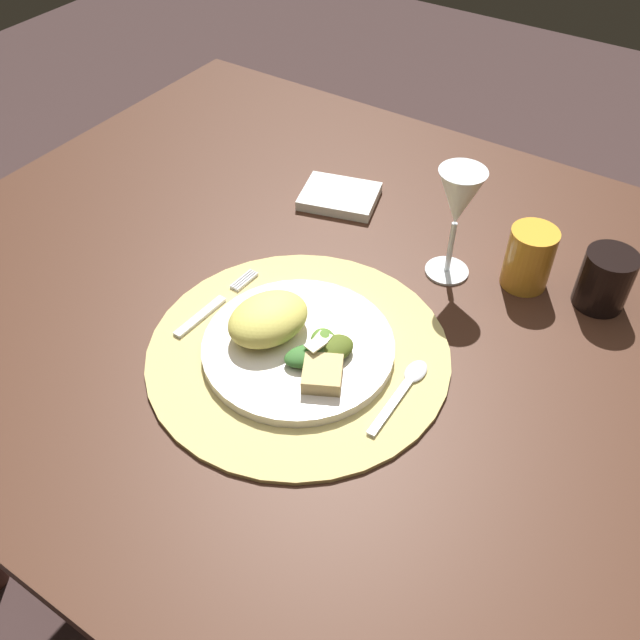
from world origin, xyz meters
The scene contains 13 objects.
ground_plane centered at (0.00, 0.00, 0.00)m, with size 6.00×6.00×0.00m, color #372725.
dining_table centered at (0.00, 0.00, 0.65)m, with size 1.40×1.02×0.75m.
placemat centered at (-0.05, -0.12, 0.76)m, with size 0.39×0.39×0.01m, color tan.
dinner_plate centered at (-0.05, -0.12, 0.77)m, with size 0.24×0.24×0.01m, color silver.
pasta_serving centered at (-0.09, -0.12, 0.80)m, with size 0.11×0.09×0.05m, color #D5C858.
salad_greens centered at (-0.01, -0.12, 0.78)m, with size 0.08×0.09×0.03m.
bread_piece centered at (0.01, -0.15, 0.78)m, with size 0.05×0.05×0.02m, color tan.
fork centered at (-0.19, -0.11, 0.76)m, with size 0.02×0.16×0.00m.
spoon centered at (0.10, -0.09, 0.76)m, with size 0.02×0.13×0.01m.
napkin centered at (-0.19, 0.20, 0.76)m, with size 0.12×0.10×0.02m, color white.
wine_glass centered at (0.04, 0.13, 0.87)m, with size 0.06×0.06×0.17m.
amber_tumbler centered at (0.14, 0.17, 0.80)m, with size 0.07×0.07×0.09m, color gold.
dark_tumbler centered at (0.24, 0.19, 0.79)m, with size 0.07×0.07×0.08m, color black.
Camera 1 is at (0.30, -0.60, 1.40)m, focal length 38.60 mm.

